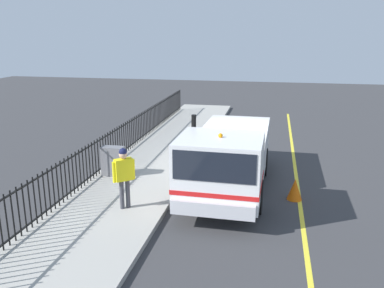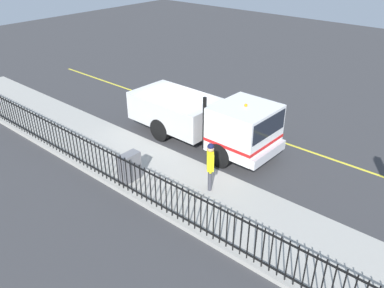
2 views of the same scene
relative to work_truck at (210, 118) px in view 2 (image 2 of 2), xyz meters
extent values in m
plane|color=#38383A|center=(-0.01, -1.84, -1.21)|extent=(55.65, 55.65, 0.00)
cube|color=#A3A099|center=(3.01, -1.84, -1.14)|extent=(3.10, 25.30, 0.15)
cube|color=yellow|center=(-2.18, -1.84, -1.21)|extent=(0.12, 22.77, 0.01)
cube|color=white|center=(0.03, 1.61, 0.11)|extent=(2.24, 2.08, 1.69)
cube|color=black|center=(0.03, 1.61, 0.49)|extent=(2.07, 2.12, 0.74)
cube|color=silver|center=(-0.04, -1.83, -0.14)|extent=(2.28, 3.87, 1.19)
cube|color=silver|center=(0.05, 2.71, -0.58)|extent=(2.10, 0.24, 0.36)
cube|color=red|center=(0.03, 1.61, -0.26)|extent=(2.26, 2.10, 0.12)
cylinder|color=black|center=(-0.96, 1.33, -0.73)|extent=(0.32, 0.97, 0.96)
cylinder|color=black|center=(1.01, 1.29, -0.73)|extent=(0.32, 0.97, 0.96)
cylinder|color=black|center=(-1.02, -1.81, -0.73)|extent=(0.32, 0.97, 0.96)
cylinder|color=black|center=(0.94, -1.85, -0.73)|extent=(0.32, 0.97, 0.96)
sphere|color=orange|center=(0.03, 1.61, 1.01)|extent=(0.12, 0.12, 0.12)
cylinder|color=black|center=(0.96, 0.47, 0.28)|extent=(0.14, 0.14, 2.03)
cube|color=yellow|center=(2.57, 2.02, 0.04)|extent=(0.51, 0.48, 0.60)
sphere|color=tan|center=(2.57, 2.02, 0.45)|extent=(0.22, 0.22, 0.22)
sphere|color=#14193F|center=(2.57, 2.02, 0.53)|extent=(0.21, 0.21, 0.21)
cylinder|color=#3F3F47|center=(2.63, 2.07, -0.66)|extent=(0.12, 0.12, 0.81)
cylinder|color=#3F3F47|center=(2.50, 1.96, -0.66)|extent=(0.12, 0.12, 0.81)
cylinder|color=yellow|center=(2.77, 2.19, 0.01)|extent=(0.09, 0.09, 0.57)
cylinder|color=yellow|center=(2.36, 1.84, 0.01)|extent=(0.09, 0.09, 0.57)
cylinder|color=black|center=(4.41, -8.38, -0.44)|extent=(0.04, 0.04, 1.24)
cylinder|color=black|center=(4.41, -8.16, -0.44)|extent=(0.04, 0.04, 1.24)
cylinder|color=black|center=(4.41, -7.94, -0.44)|extent=(0.04, 0.04, 1.24)
cylinder|color=black|center=(4.41, -7.72, -0.44)|extent=(0.04, 0.04, 1.24)
cylinder|color=black|center=(4.41, -7.50, -0.44)|extent=(0.04, 0.04, 1.24)
cylinder|color=black|center=(4.41, -7.28, -0.44)|extent=(0.04, 0.04, 1.24)
cylinder|color=black|center=(4.41, -7.05, -0.44)|extent=(0.04, 0.04, 1.24)
cylinder|color=black|center=(4.41, -6.83, -0.44)|extent=(0.04, 0.04, 1.24)
cylinder|color=black|center=(4.41, -6.61, -0.44)|extent=(0.04, 0.04, 1.24)
cylinder|color=black|center=(4.41, -6.39, -0.44)|extent=(0.04, 0.04, 1.24)
cylinder|color=black|center=(4.41, -6.17, -0.44)|extent=(0.04, 0.04, 1.24)
cylinder|color=black|center=(4.41, -5.95, -0.44)|extent=(0.04, 0.04, 1.24)
cylinder|color=black|center=(4.41, -5.72, -0.44)|extent=(0.04, 0.04, 1.24)
cylinder|color=black|center=(4.41, -5.50, -0.44)|extent=(0.04, 0.04, 1.24)
cylinder|color=black|center=(4.41, -5.28, -0.44)|extent=(0.04, 0.04, 1.24)
cylinder|color=black|center=(4.41, -5.06, -0.44)|extent=(0.04, 0.04, 1.24)
cylinder|color=black|center=(4.41, -4.84, -0.44)|extent=(0.04, 0.04, 1.24)
cylinder|color=black|center=(4.41, -4.62, -0.44)|extent=(0.04, 0.04, 1.24)
cylinder|color=black|center=(4.41, -4.39, -0.44)|extent=(0.04, 0.04, 1.24)
cylinder|color=black|center=(4.41, -4.17, -0.44)|extent=(0.04, 0.04, 1.24)
cylinder|color=black|center=(4.41, -3.95, -0.44)|extent=(0.04, 0.04, 1.24)
cylinder|color=black|center=(4.41, -3.73, -0.44)|extent=(0.04, 0.04, 1.24)
cylinder|color=black|center=(4.41, -3.51, -0.44)|extent=(0.04, 0.04, 1.24)
cylinder|color=black|center=(4.41, -3.29, -0.44)|extent=(0.04, 0.04, 1.24)
cylinder|color=black|center=(4.41, -3.06, -0.44)|extent=(0.04, 0.04, 1.24)
cylinder|color=black|center=(4.41, -2.84, -0.44)|extent=(0.04, 0.04, 1.24)
cylinder|color=black|center=(4.41, -2.62, -0.44)|extent=(0.04, 0.04, 1.24)
cylinder|color=black|center=(4.41, -2.40, -0.44)|extent=(0.04, 0.04, 1.24)
cylinder|color=black|center=(4.41, -2.18, -0.44)|extent=(0.04, 0.04, 1.24)
cylinder|color=black|center=(4.41, -1.95, -0.44)|extent=(0.04, 0.04, 1.24)
cylinder|color=black|center=(4.41, -1.73, -0.44)|extent=(0.04, 0.04, 1.24)
cylinder|color=black|center=(4.41, -1.51, -0.44)|extent=(0.04, 0.04, 1.24)
cylinder|color=black|center=(4.41, -1.29, -0.44)|extent=(0.04, 0.04, 1.24)
cylinder|color=black|center=(4.41, -1.07, -0.44)|extent=(0.04, 0.04, 1.24)
cylinder|color=black|center=(4.41, -0.85, -0.44)|extent=(0.04, 0.04, 1.24)
cylinder|color=black|center=(4.41, -0.62, -0.44)|extent=(0.04, 0.04, 1.24)
cylinder|color=black|center=(4.41, -0.40, -0.44)|extent=(0.04, 0.04, 1.24)
cylinder|color=black|center=(4.41, -0.18, -0.44)|extent=(0.04, 0.04, 1.24)
cylinder|color=black|center=(4.41, 0.04, -0.44)|extent=(0.04, 0.04, 1.24)
cylinder|color=black|center=(4.41, 0.26, -0.44)|extent=(0.04, 0.04, 1.24)
cylinder|color=black|center=(4.41, 0.48, -0.44)|extent=(0.04, 0.04, 1.24)
cylinder|color=black|center=(4.41, 0.71, -0.44)|extent=(0.04, 0.04, 1.24)
cylinder|color=black|center=(4.41, 0.93, -0.44)|extent=(0.04, 0.04, 1.24)
cylinder|color=black|center=(4.41, 1.15, -0.44)|extent=(0.04, 0.04, 1.24)
cylinder|color=black|center=(4.41, 1.37, -0.44)|extent=(0.04, 0.04, 1.24)
cylinder|color=black|center=(4.41, 1.59, -0.44)|extent=(0.04, 0.04, 1.24)
cylinder|color=black|center=(4.41, 1.81, -0.44)|extent=(0.04, 0.04, 1.24)
cylinder|color=black|center=(4.41, 2.04, -0.44)|extent=(0.04, 0.04, 1.24)
cylinder|color=black|center=(4.41, 2.26, -0.44)|extent=(0.04, 0.04, 1.24)
cylinder|color=black|center=(4.41, 2.48, -0.44)|extent=(0.04, 0.04, 1.24)
cylinder|color=black|center=(4.41, 2.70, -0.44)|extent=(0.04, 0.04, 1.24)
cylinder|color=black|center=(4.41, 2.92, -0.44)|extent=(0.04, 0.04, 1.24)
cylinder|color=black|center=(4.41, 3.14, -0.44)|extent=(0.04, 0.04, 1.24)
cylinder|color=black|center=(4.41, 3.37, -0.44)|extent=(0.04, 0.04, 1.24)
cylinder|color=black|center=(4.41, 3.59, -0.44)|extent=(0.04, 0.04, 1.24)
cylinder|color=black|center=(4.41, 3.81, -0.44)|extent=(0.04, 0.04, 1.24)
cylinder|color=black|center=(4.41, 4.03, -0.44)|extent=(0.04, 0.04, 1.24)
cylinder|color=black|center=(4.41, 4.25, -0.44)|extent=(0.04, 0.04, 1.24)
cylinder|color=black|center=(4.41, 4.47, -0.44)|extent=(0.04, 0.04, 1.24)
cylinder|color=black|center=(4.41, 4.70, -0.44)|extent=(0.04, 0.04, 1.24)
cylinder|color=black|center=(4.41, 4.92, -0.44)|extent=(0.04, 0.04, 1.24)
cylinder|color=black|center=(4.41, 5.14, -0.44)|extent=(0.04, 0.04, 1.24)
cylinder|color=black|center=(4.41, 5.36, -0.44)|extent=(0.04, 0.04, 1.24)
cylinder|color=black|center=(4.41, 5.58, -0.44)|extent=(0.04, 0.04, 1.24)
cylinder|color=black|center=(4.41, 5.80, -0.44)|extent=(0.04, 0.04, 1.24)
cylinder|color=black|center=(4.41, 6.03, -0.44)|extent=(0.04, 0.04, 1.24)
cylinder|color=black|center=(4.41, 6.25, -0.44)|extent=(0.04, 0.04, 1.24)
cylinder|color=black|center=(4.41, 6.47, -0.44)|extent=(0.04, 0.04, 1.24)
cylinder|color=black|center=(4.41, 6.69, -0.44)|extent=(0.04, 0.04, 1.24)
cylinder|color=black|center=(4.41, 6.91, -0.44)|extent=(0.04, 0.04, 1.24)
cube|color=black|center=(4.41, -1.84, 0.08)|extent=(0.04, 21.50, 0.04)
cube|color=black|center=(4.41, -1.84, -0.91)|extent=(0.04, 21.50, 0.04)
cube|color=slate|center=(3.88, -0.40, -0.57)|extent=(0.73, 0.38, 0.99)
cone|color=orange|center=(-2.03, 0.16, -0.89)|extent=(0.45, 0.45, 0.64)
camera|label=1|loc=(-1.26, 11.72, 3.59)|focal=37.96mm
camera|label=2|loc=(11.00, 8.46, 6.37)|focal=36.21mm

